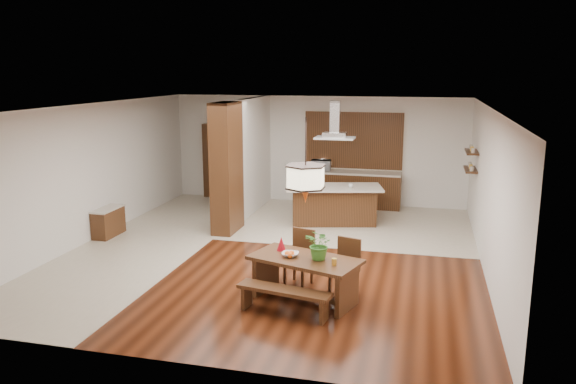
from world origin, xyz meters
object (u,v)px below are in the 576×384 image
(hallway_console, at_px, (108,222))
(dining_table, at_px, (305,269))
(foliage_plant, at_px, (320,245))
(microwave, at_px, (321,165))
(dining_chair_left, at_px, (298,258))
(dining_chair_right, at_px, (344,268))
(island_cup, at_px, (351,186))
(kitchen_island, at_px, (334,205))
(range_hood, at_px, (335,120))
(fruit_bowl, at_px, (290,254))
(pendant_lantern, at_px, (306,161))
(dining_bench, at_px, (284,301))

(hallway_console, bearing_deg, dining_table, -26.13)
(foliage_plant, relative_size, microwave, 0.95)
(dining_chair_left, bearing_deg, dining_chair_right, -2.21)
(dining_chair_right, relative_size, island_cup, 8.50)
(island_cup, bearing_deg, hallway_console, -157.43)
(island_cup, xyz_separation_m, microwave, (-1.06, 1.88, 0.13))
(island_cup, bearing_deg, dining_chair_left, -95.26)
(island_cup, bearing_deg, kitchen_island, 169.63)
(dining_table, distance_m, foliage_plant, 0.49)
(kitchen_island, height_order, range_hood, range_hood)
(hallway_console, bearing_deg, island_cup, 22.57)
(dining_table, bearing_deg, foliage_plant, -5.52)
(foliage_plant, bearing_deg, range_hood, 96.59)
(dining_chair_right, relative_size, fruit_bowl, 3.51)
(kitchen_island, bearing_deg, pendant_lantern, -99.93)
(dining_table, height_order, pendant_lantern, pendant_lantern)
(dining_chair_right, xyz_separation_m, kitchen_island, (-0.86, 4.22, 0.01))
(dining_bench, distance_m, island_cup, 5.16)
(dining_chair_left, distance_m, foliage_plant, 0.94)
(dining_table, xyz_separation_m, dining_chair_right, (0.56, 0.36, -0.06))
(fruit_bowl, relative_size, microwave, 0.52)
(foliage_plant, height_order, microwave, microwave)
(dining_chair_right, bearing_deg, foliage_plant, -112.40)
(hallway_console, height_order, dining_chair_left, dining_chair_left)
(dining_table, relative_size, kitchen_island, 0.79)
(range_hood, distance_m, microwave, 2.36)
(dining_table, bearing_deg, island_cup, 88.57)
(hallway_console, relative_size, range_hood, 0.98)
(dining_table, bearing_deg, dining_chair_left, 111.41)
(dining_bench, bearing_deg, hallway_console, 147.65)
(hallway_console, relative_size, dining_chair_right, 0.95)
(dining_bench, xyz_separation_m, fruit_bowl, (-0.05, 0.60, 0.54))
(dining_chair_right, xyz_separation_m, pendant_lantern, (-0.56, -0.36, 1.78))
(dining_chair_left, distance_m, microwave, 5.84)
(hallway_console, relative_size, foliage_plant, 1.82)
(dining_chair_left, relative_size, pendant_lantern, 0.72)
(dining_table, xyz_separation_m, microwave, (-0.94, 6.40, 0.57))
(foliage_plant, bearing_deg, hallway_console, 154.73)
(foliage_plant, distance_m, kitchen_island, 4.67)
(pendant_lantern, relative_size, microwave, 2.57)
(foliage_plant, height_order, fruit_bowl, foliage_plant)
(dining_chair_left, relative_size, kitchen_island, 0.40)
(hallway_console, bearing_deg, pendant_lantern, -26.13)
(fruit_bowl, xyz_separation_m, range_hood, (-0.05, 4.58, 1.72))
(island_cup, bearing_deg, range_hood, 169.11)
(foliage_plant, relative_size, island_cup, 4.45)
(dining_chair_right, distance_m, range_hood, 4.76)
(fruit_bowl, relative_size, island_cup, 2.42)
(dining_chair_right, relative_size, range_hood, 1.03)
(dining_bench, relative_size, fruit_bowl, 5.52)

